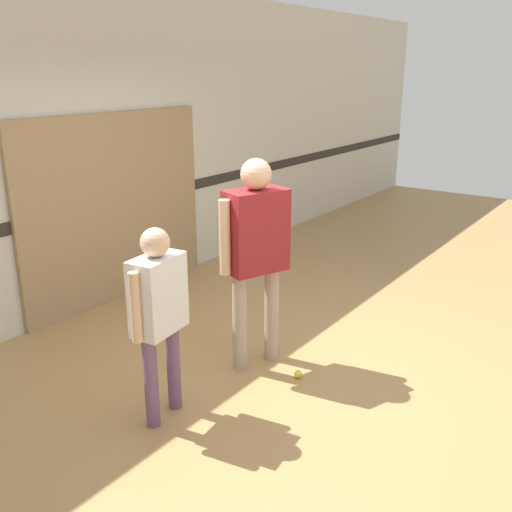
# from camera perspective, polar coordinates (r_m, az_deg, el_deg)

# --- Properties ---
(ground_plane) EXTENTS (16.00, 16.00, 0.00)m
(ground_plane) POSITION_cam_1_polar(r_m,az_deg,el_deg) (4.72, 1.34, -11.81)
(ground_plane) COLOR #A87F4C
(wall_back) EXTENTS (16.00, 0.07, 3.20)m
(wall_back) POSITION_cam_1_polar(r_m,az_deg,el_deg) (5.78, -18.13, 9.74)
(wall_back) COLOR beige
(wall_back) RESTS_ON ground_plane
(wall_panel) EXTENTS (2.37, 0.05, 1.95)m
(wall_panel) POSITION_cam_1_polar(r_m,az_deg,el_deg) (6.13, -13.72, 4.66)
(wall_panel) COLOR #9E7F56
(wall_panel) RESTS_ON ground_plane
(person_instructor) EXTENTS (0.62, 0.42, 1.72)m
(person_instructor) POSITION_cam_1_polar(r_m,az_deg,el_deg) (4.49, 0.00, 1.43)
(person_instructor) COLOR tan
(person_instructor) RESTS_ON ground_plane
(person_student_left) EXTENTS (0.53, 0.26, 1.39)m
(person_student_left) POSITION_cam_1_polar(r_m,az_deg,el_deg) (3.88, -9.72, -4.80)
(person_student_left) COLOR #6B4C70
(person_student_left) RESTS_ON ground_plane
(racket_spare_on_floor) EXTENTS (0.42, 0.55, 0.03)m
(racket_spare_on_floor) POSITION_cam_1_polar(r_m,az_deg,el_deg) (5.60, -10.61, -6.92)
(racket_spare_on_floor) COLOR red
(racket_spare_on_floor) RESTS_ON ground_plane
(tennis_ball_near_instructor) EXTENTS (0.07, 0.07, 0.07)m
(tennis_ball_near_instructor) POSITION_cam_1_polar(r_m,az_deg,el_deg) (4.68, 4.24, -11.70)
(tennis_ball_near_instructor) COLOR #CCE038
(tennis_ball_near_instructor) RESTS_ON ground_plane
(tennis_ball_by_spare_racket) EXTENTS (0.07, 0.07, 0.07)m
(tennis_ball_by_spare_racket) POSITION_cam_1_polar(r_m,az_deg,el_deg) (5.80, -10.35, -5.74)
(tennis_ball_by_spare_racket) COLOR #CCE038
(tennis_ball_by_spare_racket) RESTS_ON ground_plane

